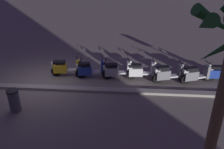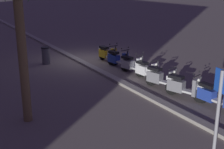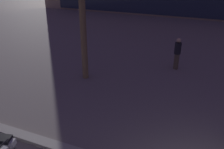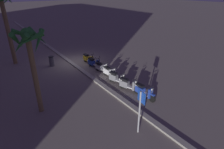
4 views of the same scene
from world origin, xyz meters
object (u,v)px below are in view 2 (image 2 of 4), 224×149
Objects in this scene: scooter_white_tail_end at (146,70)px; scooter_blue_gap_after_mid at (117,59)px; scooter_silver_last_in_row at (131,65)px; crossing_sign at (219,105)px; scooter_grey_lead_nearest at (182,87)px; litter_bin at (46,55)px; scooter_blue_mid_rear at (213,96)px; scooter_yellow_far_back at (107,54)px; scooter_grey_mid_front at (160,78)px; palm_tree_mid_walkway at (18,3)px.

scooter_blue_gap_after_mid reaches higher than scooter_white_tail_end.
scooter_silver_last_in_row is at bearing 179.97° from scooter_blue_gap_after_mid.
crossing_sign is at bearing 161.87° from scooter_silver_last_in_row.
litter_bin is at bearing 20.56° from scooter_grey_lead_nearest.
scooter_blue_mid_rear is 3.67m from crossing_sign.
litter_bin is at bearing 38.05° from scooter_silver_last_in_row.
scooter_blue_mid_rear is 7.76m from scooter_yellow_far_back.
scooter_blue_gap_after_mid is 1.89× the size of litter_bin.
scooter_blue_gap_after_mid is (2.54, 0.03, 0.01)m from scooter_white_tail_end.
scooter_blue_gap_after_mid reaches higher than scooter_grey_mid_front.
scooter_silver_last_in_row is 4.99m from litter_bin.
scooter_white_tail_end is (2.62, -0.21, -0.02)m from scooter_grey_lead_nearest.
scooter_white_tail_end is 1.86× the size of litter_bin.
crossing_sign is 0.48× the size of palm_tree_mid_walkway.
scooter_yellow_far_back is at bearing -3.38° from scooter_grey_mid_front.
crossing_sign is at bearing 155.81° from scooter_grey_mid_front.
scooter_grey_mid_front is at bearing 175.27° from scooter_silver_last_in_row.
scooter_blue_mid_rear is at bearing -172.77° from scooter_grey_mid_front.
scooter_grey_mid_front is 1.33m from scooter_white_tail_end.
scooter_grey_lead_nearest is 6.44m from scooter_yellow_far_back.
scooter_grey_mid_front is at bearing -24.19° from crossing_sign.
scooter_white_tail_end is 0.98× the size of scooter_blue_gap_after_mid.
crossing_sign is at bearing 132.61° from scooter_blue_mid_rear.
scooter_blue_mid_rear reaches higher than litter_bin.
palm_tree_mid_walkway reaches higher than scooter_silver_last_in_row.
scooter_grey_lead_nearest is 0.97× the size of scooter_grey_mid_front.
scooter_yellow_far_back is 1.94× the size of litter_bin.
scooter_grey_lead_nearest reaches higher than litter_bin.
scooter_blue_mid_rear is at bearing -178.88° from scooter_blue_gap_after_mid.
scooter_white_tail_end is at bearing -4.48° from scooter_grey_lead_nearest.
palm_tree_mid_walkway is 5.24× the size of litter_bin.
scooter_silver_last_in_row is 0.98× the size of scooter_blue_gap_after_mid.
crossing_sign is (-6.32, 2.50, 1.06)m from scooter_white_tail_end.
scooter_yellow_far_back is (1.28, -0.09, 0.01)m from scooter_blue_gap_after_mid.
scooter_white_tail_end is 1.20m from scooter_silver_last_in_row.
litter_bin is (9.07, 3.21, 0.04)m from scooter_blue_mid_rear.
scooter_grey_lead_nearest is 4.47m from crossing_sign.
scooter_blue_mid_rear is 9.62m from litter_bin.
scooter_silver_last_in_row is at bearing 1.42° from scooter_blue_mid_rear.
scooter_blue_gap_after_mid is at bearing -55.58° from palm_tree_mid_walkway.
crossing_sign is 11.51m from litter_bin.
scooter_grey_lead_nearest reaches higher than scooter_blue_mid_rear.
crossing_sign is 6.36m from palm_tree_mid_walkway.
scooter_grey_lead_nearest is at bearing 175.52° from scooter_white_tail_end.
scooter_grey_mid_front is at bearing 176.90° from scooter_blue_gap_after_mid.
scooter_yellow_far_back is (6.44, -0.27, -0.01)m from scooter_grey_lead_nearest.
palm_tree_mid_walkway is (2.36, 6.14, 3.39)m from scooter_blue_mid_rear.
litter_bin is at bearing 67.49° from scooter_yellow_far_back.
scooter_grey_lead_nearest is 0.93× the size of scooter_yellow_far_back.
scooter_grey_lead_nearest is (1.32, 0.30, 0.02)m from scooter_blue_mid_rear.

